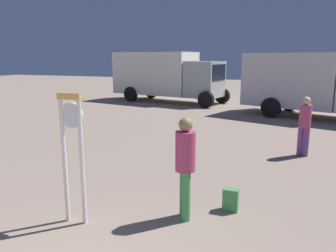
{
  "coord_description": "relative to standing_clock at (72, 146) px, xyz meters",
  "views": [
    {
      "loc": [
        2.13,
        -1.84,
        2.68
      ],
      "look_at": [
        -0.45,
        4.88,
        1.2
      ],
      "focal_mm": 35.53,
      "sensor_mm": 36.0,
      "label": 1
    }
  ],
  "objects": [
    {
      "name": "standing_clock",
      "position": [
        0.0,
        0.0,
        0.0
      ],
      "size": [
        0.41,
        0.13,
        2.15
      ],
      "color": "white",
      "rests_on": "ground_plane"
    },
    {
      "name": "person_near_clock",
      "position": [
        1.64,
        0.77,
        -0.34
      ],
      "size": [
        0.33,
        0.33,
        1.74
      ],
      "color": "#449950",
      "rests_on": "ground_plane"
    },
    {
      "name": "backpack",
      "position": [
        2.32,
        1.34,
        -1.11
      ],
      "size": [
        0.27,
        0.21,
        0.4
      ],
      "color": "#44914C",
      "rests_on": "ground_plane"
    },
    {
      "name": "person_distant",
      "position": [
        3.55,
        5.45,
        -0.39
      ],
      "size": [
        0.32,
        0.32,
        1.65
      ],
      "color": "#7A468A",
      "rests_on": "ground_plane"
    },
    {
      "name": "box_truck_near",
      "position": [
        3.87,
        12.27,
        0.26
      ],
      "size": [
        6.82,
        4.39,
        2.9
      ],
      "color": "silver",
      "rests_on": "ground_plane"
    },
    {
      "name": "box_truck_far",
      "position": [
        -4.36,
        15.04,
        0.34
      ],
      "size": [
        7.46,
        3.71,
        3.02
      ],
      "color": "white",
      "rests_on": "ground_plane"
    }
  ]
}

